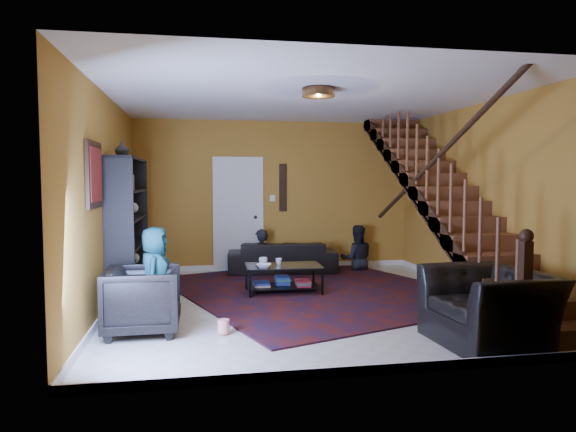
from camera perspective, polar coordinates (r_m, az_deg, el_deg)
The scene contains 21 objects.
floor at distance 7.22m, azimuth 1.83°, elevation -9.53°, with size 5.50×5.50×0.00m, color beige.
room at distance 8.37m, azimuth -9.11°, elevation -7.35°, with size 5.50×5.50×5.50m.
staircase at distance 7.75m, azimuth 17.42°, elevation 1.66°, with size 0.95×5.02×3.18m.
bookshelf at distance 7.57m, azimuth -17.25°, elevation -1.68°, with size 0.35×1.80×2.00m.
door at distance 9.65m, azimuth -5.55°, elevation 0.03°, with size 0.82×0.05×2.05m, color silver.
framed_picture at distance 6.08m, azimuth -20.74°, elevation 4.31°, with size 0.04×0.74×0.74m, color maroon.
wall_hanging at distance 9.74m, azimuth -0.57°, elevation 3.17°, with size 0.14×0.03×0.90m, color black.
ceiling_fixture at distance 6.33m, azimuth 3.41°, elevation 13.54°, with size 0.40×0.40×0.10m, color #3F2814.
rug at distance 7.96m, azimuth 3.12°, elevation -8.19°, with size 3.80×4.34×0.02m, color #41110B.
sofa at distance 9.40m, azimuth -0.65°, elevation -4.58°, with size 1.96×0.77×0.57m, color black.
armchair_left at distance 5.94m, azimuth -15.81°, elevation -8.98°, with size 0.79×0.82×0.74m, color black.
armchair_right at distance 5.74m, azimuth 21.43°, elevation -9.43°, with size 1.18×1.03×0.77m, color black.
person_adult_a at distance 9.42m, azimuth -2.99°, elevation -5.24°, with size 0.46×0.30×1.26m, color black.
person_adult_b at distance 9.80m, azimuth 7.65°, elevation -4.79°, with size 0.63×0.49×1.30m, color black.
person_child at distance 6.28m, azimuth -14.56°, elevation -6.38°, with size 0.56×0.36×1.15m, color #1B5466.
coffee_table at distance 7.71m, azimuth -0.52°, elevation -6.81°, with size 1.14×0.70×0.43m.
cup_a at distance 7.75m, azimuth -2.77°, elevation -4.99°, with size 0.13×0.13×0.10m, color #999999.
cup_b at distance 7.73m, azimuth -1.03°, elevation -5.06°, with size 0.10×0.10×0.09m, color #999999.
bowl at distance 7.46m, azimuth -2.71°, elevation -5.54°, with size 0.22×0.22×0.05m, color #999999.
vase at distance 7.05m, azimuth -17.96°, elevation 7.10°, with size 0.18×0.18×0.19m, color #999999.
popcorn_bucket at distance 5.78m, azimuth -7.18°, elevation -12.06°, with size 0.13×0.13×0.15m, color red.
Camera 1 is at (-1.44, -6.88, 1.69)m, focal length 32.00 mm.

